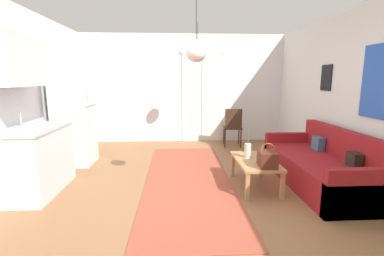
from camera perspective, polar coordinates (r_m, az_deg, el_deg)
The scene contains 12 objects.
ground_plane at distance 3.61m, azimuth -0.02°, elevation -16.17°, with size 5.50×7.66×0.10m, color #8E603D.
wall_back at distance 6.81m, azimuth -1.64°, elevation 8.12°, with size 5.10×0.13×2.62m.
area_rug at distance 4.34m, azimuth -0.84°, elevation -10.67°, with size 1.30×3.77×0.01m, color #9E4733.
couch at distance 4.53m, azimuth 25.68°, elevation -7.42°, with size 0.91×2.12×0.82m.
coffee_table at distance 4.08m, azimuth 13.13°, elevation -7.20°, with size 0.54×0.98×0.40m.
bamboo_vase at distance 4.12m, azimuth 11.57°, elevation -4.65°, with size 0.10×0.10×0.43m.
handbag at distance 3.77m, azimuth 15.48°, elevation -6.22°, with size 0.24×0.32×0.32m.
refrigerator at distance 5.39m, azimuth -23.43°, elevation 2.18°, with size 0.64×0.64×1.76m.
kitchen_counter at distance 4.27m, azimuth -30.38°, elevation -1.06°, with size 0.59×1.18×2.13m.
accent_chair at distance 6.34m, azimuth 8.51°, elevation 0.53°, with size 0.45×0.44×0.89m.
pendant_lamp_near at distance 3.25m, azimuth 0.88°, elevation 15.82°, with size 0.26×0.26×0.87m.
pendant_lamp_far at distance 5.45m, azimuth 1.18°, elevation 15.56°, with size 0.27×0.27×0.69m.
Camera 1 is at (-0.19, -3.23, 1.56)m, focal length 25.52 mm.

